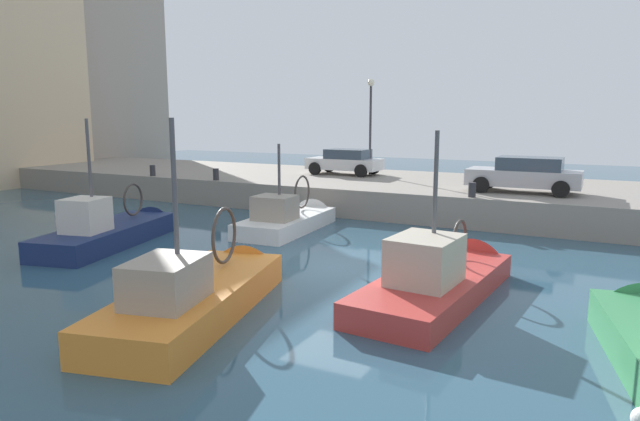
{
  "coord_description": "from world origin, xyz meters",
  "views": [
    {
      "loc": [
        -13.8,
        -6.65,
        4.25
      ],
      "look_at": [
        2.05,
        1.66,
        1.2
      ],
      "focal_mm": 31.56,
      "sensor_mm": 36.0,
      "label": 1
    }
  ],
  "objects_px": {
    "fishing_boat_orange": "(202,305)",
    "mooring_bollard_mid": "(216,174)",
    "quay_streetlamp": "(371,111)",
    "mooring_bollard_south": "(472,190)",
    "fishing_boat_navy": "(114,239)",
    "mooring_bollard_north": "(153,171)",
    "parked_car_white": "(345,161)",
    "parked_car_silver": "(525,174)",
    "fishing_boat_white": "(291,225)",
    "fishing_boat_red": "(441,288)"
  },
  "relations": [
    {
      "from": "parked_car_silver",
      "to": "quay_streetlamp",
      "type": "bearing_deg",
      "value": 67.06
    },
    {
      "from": "fishing_boat_navy",
      "to": "parked_car_silver",
      "type": "relative_size",
      "value": 1.55
    },
    {
      "from": "mooring_bollard_south",
      "to": "quay_streetlamp",
      "type": "distance_m",
      "value": 9.12
    },
    {
      "from": "fishing_boat_navy",
      "to": "parked_car_silver",
      "type": "xyz_separation_m",
      "value": [
        10.24,
        -11.62,
        1.8
      ]
    },
    {
      "from": "fishing_boat_white",
      "to": "mooring_bollard_mid",
      "type": "xyz_separation_m",
      "value": [
        3.17,
        5.99,
        1.35
      ]
    },
    {
      "from": "fishing_boat_orange",
      "to": "parked_car_silver",
      "type": "distance_m",
      "value": 15.0
    },
    {
      "from": "mooring_bollard_south",
      "to": "parked_car_silver",
      "type": "bearing_deg",
      "value": -34.69
    },
    {
      "from": "fishing_boat_red",
      "to": "fishing_boat_navy",
      "type": "bearing_deg",
      "value": 88.4
    },
    {
      "from": "mooring_bollard_north",
      "to": "mooring_bollard_mid",
      "type": "bearing_deg",
      "value": -90.0
    },
    {
      "from": "fishing_boat_navy",
      "to": "mooring_bollard_mid",
      "type": "relative_size",
      "value": 12.16
    },
    {
      "from": "parked_car_white",
      "to": "quay_streetlamp",
      "type": "distance_m",
      "value": 2.87
    },
    {
      "from": "fishing_boat_white",
      "to": "mooring_bollard_mid",
      "type": "distance_m",
      "value": 6.91
    },
    {
      "from": "fishing_boat_orange",
      "to": "mooring_bollard_south",
      "type": "distance_m",
      "value": 12.37
    },
    {
      "from": "mooring_bollard_south",
      "to": "fishing_boat_white",
      "type": "bearing_deg",
      "value": 117.82
    },
    {
      "from": "fishing_boat_white",
      "to": "fishing_boat_navy",
      "type": "height_order",
      "value": "fishing_boat_navy"
    },
    {
      "from": "fishing_boat_white",
      "to": "mooring_bollard_mid",
      "type": "relative_size",
      "value": 10.57
    },
    {
      "from": "parked_car_silver",
      "to": "mooring_bollard_mid",
      "type": "xyz_separation_m",
      "value": [
        -2.24,
        13.55,
        -0.45
      ]
    },
    {
      "from": "fishing_boat_red",
      "to": "parked_car_white",
      "type": "distance_m",
      "value": 16.26
    },
    {
      "from": "fishing_boat_red",
      "to": "mooring_bollard_north",
      "type": "relative_size",
      "value": 12.34
    },
    {
      "from": "mooring_bollard_south",
      "to": "mooring_bollard_mid",
      "type": "relative_size",
      "value": 1.0
    },
    {
      "from": "fishing_boat_orange",
      "to": "quay_streetlamp",
      "type": "distance_m",
      "value": 18.39
    },
    {
      "from": "parked_car_silver",
      "to": "quay_streetlamp",
      "type": "height_order",
      "value": "quay_streetlamp"
    },
    {
      "from": "fishing_boat_red",
      "to": "parked_car_silver",
      "type": "bearing_deg",
      "value": -1.89
    },
    {
      "from": "fishing_boat_navy",
      "to": "quay_streetlamp",
      "type": "height_order",
      "value": "quay_streetlamp"
    },
    {
      "from": "quay_streetlamp",
      "to": "mooring_bollard_south",
      "type": "bearing_deg",
      "value": -130.97
    },
    {
      "from": "fishing_boat_orange",
      "to": "parked_car_white",
      "type": "xyz_separation_m",
      "value": [
        17.08,
        4.56,
        1.76
      ]
    },
    {
      "from": "fishing_boat_navy",
      "to": "mooring_bollard_south",
      "type": "bearing_deg",
      "value": -51.51
    },
    {
      "from": "fishing_boat_orange",
      "to": "mooring_bollard_north",
      "type": "height_order",
      "value": "fishing_boat_orange"
    },
    {
      "from": "parked_car_white",
      "to": "parked_car_silver",
      "type": "bearing_deg",
      "value": -107.69
    },
    {
      "from": "fishing_boat_orange",
      "to": "fishing_boat_navy",
      "type": "bearing_deg",
      "value": 60.72
    },
    {
      "from": "fishing_boat_white",
      "to": "quay_streetlamp",
      "type": "distance_m",
      "value": 9.84
    },
    {
      "from": "parked_car_white",
      "to": "fishing_boat_red",
      "type": "bearing_deg",
      "value": -146.66
    },
    {
      "from": "mooring_bollard_north",
      "to": "parked_car_white",
      "type": "bearing_deg",
      "value": -58.06
    },
    {
      "from": "fishing_boat_navy",
      "to": "mooring_bollard_south",
      "type": "height_order",
      "value": "fishing_boat_navy"
    },
    {
      "from": "fishing_boat_white",
      "to": "parked_car_silver",
      "type": "xyz_separation_m",
      "value": [
        5.41,
        -7.56,
        1.8
      ]
    },
    {
      "from": "fishing_boat_red",
      "to": "parked_car_white",
      "type": "height_order",
      "value": "fishing_boat_red"
    },
    {
      "from": "fishing_boat_orange",
      "to": "quay_streetlamp",
      "type": "height_order",
      "value": "quay_streetlamp"
    },
    {
      "from": "fishing_boat_orange",
      "to": "mooring_bollard_mid",
      "type": "bearing_deg",
      "value": 36.73
    },
    {
      "from": "parked_car_silver",
      "to": "mooring_bollard_mid",
      "type": "relative_size",
      "value": 7.82
    },
    {
      "from": "fishing_boat_orange",
      "to": "mooring_bollard_south",
      "type": "height_order",
      "value": "fishing_boat_orange"
    },
    {
      "from": "fishing_boat_orange",
      "to": "fishing_boat_red",
      "type": "bearing_deg",
      "value": -50.41
    },
    {
      "from": "parked_car_silver",
      "to": "mooring_bollard_mid",
      "type": "bearing_deg",
      "value": 99.39
    },
    {
      "from": "fishing_boat_orange",
      "to": "mooring_bollard_north",
      "type": "distance_m",
      "value": 17.58
    },
    {
      "from": "mooring_bollard_mid",
      "to": "parked_car_white",
      "type": "bearing_deg",
      "value": -39.78
    },
    {
      "from": "fishing_boat_white",
      "to": "parked_car_white",
      "type": "relative_size",
      "value": 1.53
    },
    {
      "from": "fishing_boat_red",
      "to": "parked_car_silver",
      "type": "xyz_separation_m",
      "value": [
        10.56,
        -0.35,
        1.77
      ]
    },
    {
      "from": "parked_car_white",
      "to": "mooring_bollard_south",
      "type": "bearing_deg",
      "value": -124.01
    },
    {
      "from": "parked_car_white",
      "to": "mooring_bollard_north",
      "type": "xyz_separation_m",
      "value": [
        -5.18,
        8.32,
        -0.4
      ]
    },
    {
      "from": "parked_car_silver",
      "to": "fishing_boat_navy",
      "type": "bearing_deg",
      "value": 131.41
    },
    {
      "from": "parked_car_silver",
      "to": "mooring_bollard_mid",
      "type": "distance_m",
      "value": 13.74
    }
  ]
}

